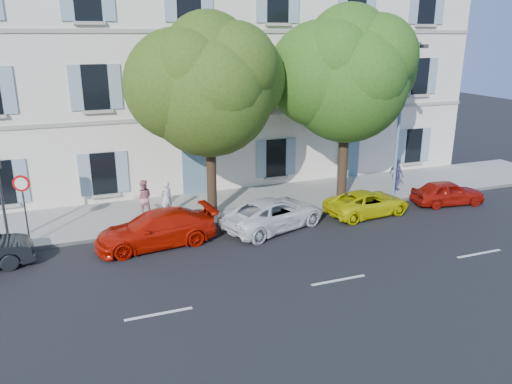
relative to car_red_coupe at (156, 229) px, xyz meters
name	(u,v)px	position (x,y,z in m)	size (l,w,h in m)	color
ground	(289,237)	(5.17, -1.07, -0.67)	(90.00, 90.00, 0.00)	black
sidewalk	(251,202)	(5.17, 3.38, -0.60)	(36.00, 4.50, 0.15)	#A09E96
kerb	(268,217)	(5.17, 1.21, -0.59)	(36.00, 0.16, 0.16)	#9E998E
building	(215,70)	(5.17, 9.13, 5.33)	(28.00, 7.00, 12.00)	white
car_red_coupe	(156,229)	(0.00, 0.00, 0.00)	(1.89, 4.65, 1.35)	#BB1405
car_white_coupe	(273,213)	(4.96, 0.08, -0.03)	(2.15, 4.66, 1.30)	white
car_yellow_supercar	(367,203)	(9.58, 0.11, -0.12)	(1.84, 4.00, 1.11)	#D7D109
car_red_hatchback	(448,193)	(13.99, -0.01, -0.08)	(1.40, 3.47, 1.18)	#991109
tree_left	(209,92)	(2.88, 2.19, 4.89)	(5.43, 5.43, 8.41)	#3A2819
tree_right	(347,81)	(9.56, 2.40, 5.10)	(5.69, 5.69, 8.76)	#3A2819
road_sign	(23,195)	(-4.61, 1.54, 1.45)	(0.62, 0.20, 2.74)	#383A3D
street_lamp	(402,113)	(12.02, 1.43, 3.67)	(0.40, 1.59, 7.40)	#7293BF
pedestrian_a	(166,198)	(0.96, 2.82, 0.26)	(0.57, 0.38, 1.57)	silver
pedestrian_b	(143,198)	(0.00, 3.08, 0.31)	(0.81, 0.63, 1.67)	#D3878F
pedestrian_c	(396,175)	(12.77, 2.42, 0.29)	(0.96, 0.40, 1.63)	#564B8A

